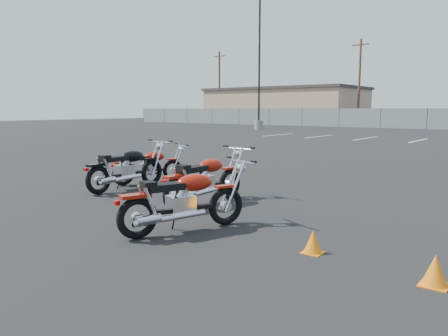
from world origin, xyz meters
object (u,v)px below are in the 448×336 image
Objects in this scene: motorcycle_front_red at (148,166)px; motorcycle_second_black at (126,168)px; motorcycle_third_red at (205,180)px; motorcycle_rear_red at (184,200)px.

motorcycle_second_black is (0.24, -0.86, 0.06)m from motorcycle_front_red.
motorcycle_second_black is at bearing 177.24° from motorcycle_third_red.
motorcycle_second_black is 1.02× the size of motorcycle_third_red.
motorcycle_front_red is 4.32m from motorcycle_rear_red.
motorcycle_third_red reaches higher than motorcycle_rear_red.
motorcycle_third_red is (2.56, -0.98, 0.05)m from motorcycle_front_red.
motorcycle_rear_red is at bearing -27.36° from motorcycle_second_black.
motorcycle_third_red reaches higher than motorcycle_front_red.
motorcycle_second_black is 2.32m from motorcycle_third_red.
motorcycle_front_red is 2.74m from motorcycle_third_red.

